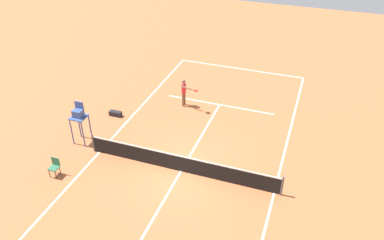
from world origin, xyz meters
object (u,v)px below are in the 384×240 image
(courtside_chair_near, at_px, (55,166))
(equipment_bag, at_px, (115,114))
(tennis_ball, at_px, (163,108))
(player_serving, at_px, (184,90))
(umpire_chair, at_px, (79,116))

(courtside_chair_near, xyz_separation_m, equipment_bag, (-0.07, -5.76, -0.38))
(tennis_ball, bearing_deg, courtside_chair_near, 72.10)
(player_serving, distance_m, equipment_bag, 4.42)
(tennis_ball, xyz_separation_m, courtside_chair_near, (2.44, 7.56, 0.50))
(umpire_chair, relative_size, equipment_bag, 3.17)
(player_serving, distance_m, umpire_chair, 6.71)
(umpire_chair, distance_m, courtside_chair_near, 3.06)
(player_serving, height_order, umpire_chair, umpire_chair)
(umpire_chair, xyz_separation_m, equipment_bag, (-0.39, -2.91, -1.46))
(player_serving, height_order, courtside_chair_near, player_serving)
(umpire_chair, relative_size, courtside_chair_near, 2.54)
(tennis_ball, xyz_separation_m, umpire_chair, (2.76, 4.71, 1.57))
(courtside_chair_near, distance_m, equipment_bag, 5.77)
(player_serving, bearing_deg, tennis_ball, -44.13)
(tennis_ball, distance_m, equipment_bag, 2.98)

